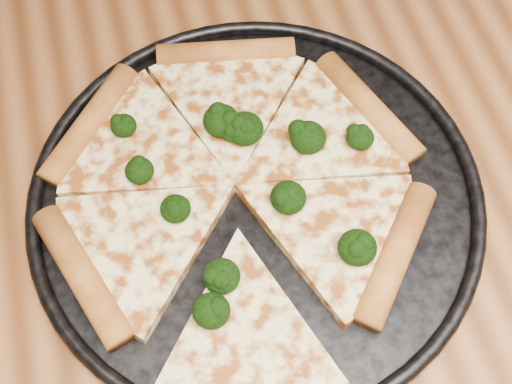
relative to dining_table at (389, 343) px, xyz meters
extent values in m
cube|color=brown|center=(0.00, 0.00, 0.07)|extent=(1.20, 0.90, 0.04)
cylinder|color=black|center=(-0.09, 0.12, 0.09)|extent=(0.37, 0.37, 0.01)
torus|color=black|center=(-0.09, 0.12, 0.10)|extent=(0.38, 0.38, 0.01)
cylinder|color=#C67831|center=(0.03, 0.18, 0.11)|extent=(0.06, 0.13, 0.02)
cylinder|color=#C67831|center=(-0.08, 0.27, 0.11)|extent=(0.13, 0.05, 0.02)
cylinder|color=#C67831|center=(-0.21, 0.22, 0.11)|extent=(0.10, 0.11, 0.02)
cylinder|color=#C67831|center=(-0.24, 0.09, 0.11)|extent=(0.06, 0.13, 0.02)
cylinder|color=#C67831|center=(0.00, 0.04, 0.11)|extent=(0.10, 0.11, 0.02)
ellipsoid|color=black|center=(-0.09, 0.18, 0.12)|extent=(0.02, 0.02, 0.02)
ellipsoid|color=black|center=(-0.18, 0.21, 0.12)|extent=(0.02, 0.02, 0.02)
ellipsoid|color=black|center=(-0.18, 0.16, 0.12)|extent=(0.02, 0.02, 0.02)
ellipsoid|color=black|center=(-0.10, 0.19, 0.12)|extent=(0.03, 0.03, 0.02)
ellipsoid|color=black|center=(-0.16, 0.12, 0.12)|extent=(0.02, 0.02, 0.02)
ellipsoid|color=black|center=(-0.04, 0.15, 0.12)|extent=(0.03, 0.03, 0.02)
ellipsoid|color=black|center=(0.01, 0.14, 0.12)|extent=(0.02, 0.02, 0.02)
ellipsoid|color=black|center=(-0.09, 0.18, 0.12)|extent=(0.03, 0.03, 0.02)
ellipsoid|color=black|center=(-0.14, 0.05, 0.12)|extent=(0.03, 0.03, 0.02)
ellipsoid|color=black|center=(-0.03, 0.05, 0.12)|extent=(0.03, 0.03, 0.02)
ellipsoid|color=black|center=(-0.15, 0.03, 0.12)|extent=(0.03, 0.03, 0.02)
ellipsoid|color=black|center=(-0.07, 0.10, 0.12)|extent=(0.03, 0.03, 0.02)
camera|label=1|loc=(-0.16, -0.14, 0.60)|focal=48.03mm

